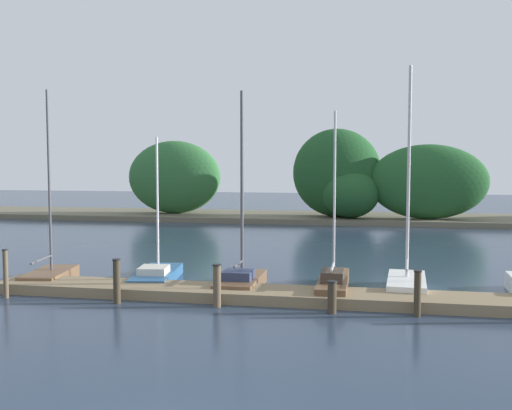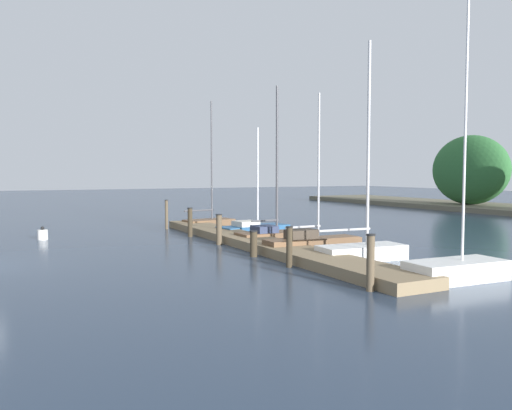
{
  "view_description": "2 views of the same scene",
  "coord_description": "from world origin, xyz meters",
  "views": [
    {
      "loc": [
        3.07,
        -7.33,
        4.44
      ],
      "look_at": [
        -0.84,
        13.2,
        2.94
      ],
      "focal_mm": 40.24,
      "sensor_mm": 36.0,
      "label": 1
    },
    {
      "loc": [
        19.41,
        0.97,
        3.13
      ],
      "look_at": [
        -1.41,
        11.48,
        1.68
      ],
      "focal_mm": 36.72,
      "sensor_mm": 36.0,
      "label": 2
    }
  ],
  "objects": [
    {
      "name": "sailboat_0",
      "position": [
        -8.5,
        12.15,
        0.34
      ],
      "size": [
        1.7,
        3.2,
        7.18
      ],
      "rotation": [
        0.0,
        0.0,
        1.72
      ],
      "color": "brown",
      "rests_on": "ground"
    },
    {
      "name": "channel_buoy_0",
      "position": [
        -6.7,
        3.01,
        0.25
      ],
      "size": [
        0.46,
        0.46,
        0.63
      ],
      "color": "white",
      "rests_on": "ground"
    },
    {
      "name": "sailboat_5",
      "position": [
        8.66,
        13.03,
        0.36
      ],
      "size": [
        1.43,
        3.25,
        8.2
      ],
      "rotation": [
        0.0,
        0.0,
        1.52
      ],
      "color": "white",
      "rests_on": "ground"
    },
    {
      "name": "mooring_piling_2",
      "position": [
        -1.4,
        9.69,
        0.67
      ],
      "size": [
        0.28,
        0.28,
        1.34
      ],
      "color": "brown",
      "rests_on": "ground"
    },
    {
      "name": "mooring_piling_5",
      "position": [
        8.59,
        9.81,
        0.77
      ],
      "size": [
        0.25,
        0.25,
        1.52
      ],
      "color": "brown",
      "rests_on": "ground"
    },
    {
      "name": "dock_pier",
      "position": [
        0.0,
        10.87,
        0.18
      ],
      "size": [
        18.9,
        1.8,
        0.35
      ],
      "color": "#847051",
      "rests_on": "ground"
    },
    {
      "name": "sailboat_4",
      "position": [
        4.53,
        12.87,
        0.41
      ],
      "size": [
        1.49,
        3.59,
        7.76
      ],
      "rotation": [
        0.0,
        0.0,
        1.5
      ],
      "color": "white",
      "rests_on": "ground"
    },
    {
      "name": "mooring_piling_0",
      "position": [
        -8.59,
        9.55,
        0.82
      ],
      "size": [
        0.19,
        0.19,
        1.63
      ],
      "color": "brown",
      "rests_on": "ground"
    },
    {
      "name": "sailboat_1",
      "position": [
        -4.62,
        13.04,
        0.28
      ],
      "size": [
        1.84,
        4.12,
        5.44
      ],
      "rotation": [
        0.0,
        0.0,
        1.71
      ],
      "color": "#285684",
      "rests_on": "ground"
    },
    {
      "name": "sailboat_2",
      "position": [
        -1.2,
        12.29,
        0.39
      ],
      "size": [
        1.33,
        3.45,
        6.99
      ],
      "rotation": [
        0.0,
        0.0,
        1.57
      ],
      "color": "brown",
      "rests_on": "ground"
    },
    {
      "name": "mooring_piling_3",
      "position": [
        2.15,
        9.58,
        0.49
      ],
      "size": [
        0.31,
        0.31,
        0.97
      ],
      "color": "#3D3323",
      "rests_on": "ground"
    },
    {
      "name": "sailboat_3",
      "position": [
        2.04,
        12.33,
        0.37
      ],
      "size": [
        0.98,
        4.26,
        6.25
      ],
      "rotation": [
        0.0,
        0.0,
        1.57
      ],
      "color": "brown",
      "rests_on": "ground"
    },
    {
      "name": "mooring_piling_4",
      "position": [
        4.61,
        9.67,
        0.69
      ],
      "size": [
        0.24,
        0.24,
        1.36
      ],
      "color": "#3D3323",
      "rests_on": "ground"
    },
    {
      "name": "mooring_piling_1",
      "position": [
        -4.65,
        9.52,
        0.72
      ],
      "size": [
        0.26,
        0.26,
        1.43
      ],
      "color": "#3D3323",
      "rests_on": "ground"
    }
  ]
}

